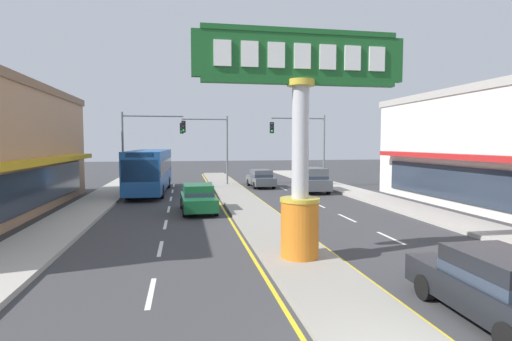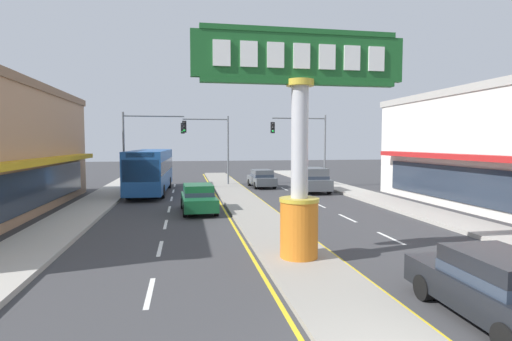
{
  "view_description": "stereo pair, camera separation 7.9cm",
  "coord_description": "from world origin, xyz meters",
  "px_view_note": "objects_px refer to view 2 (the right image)",
  "views": [
    {
      "loc": [
        -3.68,
        -5.61,
        3.84
      ],
      "look_at": [
        -0.48,
        12.06,
        2.6
      ],
      "focal_mm": 28.3,
      "sensor_mm": 36.0,
      "label": 1
    },
    {
      "loc": [
        -3.6,
        -5.62,
        3.84
      ],
      "look_at": [
        -0.48,
        12.06,
        2.6
      ],
      "focal_mm": 28.3,
      "sensor_mm": 36.0,
      "label": 2
    }
  ],
  "objects_px": {
    "bus_far_left_oncoming": "(151,168)",
    "sedan_mid_left_lane": "(496,287)",
    "traffic_light_median_far": "(211,139)",
    "suv_far_right_lane": "(313,180)",
    "traffic_light_right_side": "(305,138)",
    "traffic_light_left_side": "(147,137)",
    "sedan_near_left_lane": "(262,178)",
    "district_sign": "(300,140)",
    "sedan_near_right_lane": "(198,198)"
  },
  "relations": [
    {
      "from": "traffic_light_median_far",
      "to": "sedan_mid_left_lane",
      "type": "relative_size",
      "value": 1.43
    },
    {
      "from": "traffic_light_left_side",
      "to": "traffic_light_right_side",
      "type": "distance_m",
      "value": 12.95
    },
    {
      "from": "traffic_light_right_side",
      "to": "bus_far_left_oncoming",
      "type": "distance_m",
      "value": 12.93
    },
    {
      "from": "sedan_near_right_lane",
      "to": "sedan_near_left_lane",
      "type": "bearing_deg",
      "value": 63.46
    },
    {
      "from": "traffic_light_right_side",
      "to": "sedan_near_left_lane",
      "type": "relative_size",
      "value": 1.42
    },
    {
      "from": "traffic_light_right_side",
      "to": "sedan_mid_left_lane",
      "type": "bearing_deg",
      "value": -97.96
    },
    {
      "from": "traffic_light_right_side",
      "to": "sedan_mid_left_lane",
      "type": "relative_size",
      "value": 1.43
    },
    {
      "from": "traffic_light_left_side",
      "to": "traffic_light_right_side",
      "type": "bearing_deg",
      "value": 3.04
    },
    {
      "from": "district_sign",
      "to": "suv_far_right_lane",
      "type": "bearing_deg",
      "value": 70.56
    },
    {
      "from": "sedan_near_left_lane",
      "to": "bus_far_left_oncoming",
      "type": "relative_size",
      "value": 0.39
    },
    {
      "from": "district_sign",
      "to": "sedan_near_right_lane",
      "type": "bearing_deg",
      "value": 106.14
    },
    {
      "from": "sedan_near_right_lane",
      "to": "bus_far_left_oncoming",
      "type": "relative_size",
      "value": 0.39
    },
    {
      "from": "suv_far_right_lane",
      "to": "traffic_light_median_far",
      "type": "bearing_deg",
      "value": 141.82
    },
    {
      "from": "traffic_light_left_side",
      "to": "bus_far_left_oncoming",
      "type": "distance_m",
      "value": 2.45
    },
    {
      "from": "traffic_light_median_far",
      "to": "sedan_near_right_lane",
      "type": "xyz_separation_m",
      "value": [
        -1.58,
        -13.42,
        -3.41
      ]
    },
    {
      "from": "traffic_light_median_far",
      "to": "sedan_mid_left_lane",
      "type": "distance_m",
      "value": 28.95
    },
    {
      "from": "suv_far_right_lane",
      "to": "sedan_mid_left_lane",
      "type": "relative_size",
      "value": 1.08
    },
    {
      "from": "sedan_near_right_lane",
      "to": "suv_far_right_lane",
      "type": "xyz_separation_m",
      "value": [
        9.06,
        7.54,
        0.2
      ]
    },
    {
      "from": "suv_far_right_lane",
      "to": "traffic_light_right_side",
      "type": "bearing_deg",
      "value": 84.63
    },
    {
      "from": "district_sign",
      "to": "sedan_near_left_lane",
      "type": "xyz_separation_m",
      "value": [
        2.88,
        21.52,
        -3.13
      ]
    },
    {
      "from": "traffic_light_left_side",
      "to": "suv_far_right_lane",
      "type": "bearing_deg",
      "value": -10.7
    },
    {
      "from": "sedan_mid_left_lane",
      "to": "sedan_near_left_lane",
      "type": "bearing_deg",
      "value": 89.99
    },
    {
      "from": "sedan_near_left_lane",
      "to": "sedan_mid_left_lane",
      "type": "bearing_deg",
      "value": -90.01
    },
    {
      "from": "traffic_light_left_side",
      "to": "sedan_mid_left_lane",
      "type": "xyz_separation_m",
      "value": [
        9.35,
        -24.95,
        -3.46
      ]
    },
    {
      "from": "sedan_near_right_lane",
      "to": "sedan_mid_left_lane",
      "type": "distance_m",
      "value": 16.09
    },
    {
      "from": "district_sign",
      "to": "traffic_light_left_side",
      "type": "bearing_deg",
      "value": 108.01
    },
    {
      "from": "traffic_light_right_side",
      "to": "traffic_light_left_side",
      "type": "bearing_deg",
      "value": -176.96
    },
    {
      "from": "traffic_light_left_side",
      "to": "sedan_near_left_lane",
      "type": "bearing_deg",
      "value": 9.86
    },
    {
      "from": "traffic_light_right_side",
      "to": "bus_far_left_oncoming",
      "type": "xyz_separation_m",
      "value": [
        -12.65,
        -1.2,
        -2.38
      ]
    },
    {
      "from": "traffic_light_left_side",
      "to": "traffic_light_right_side",
      "type": "relative_size",
      "value": 1.0
    },
    {
      "from": "traffic_light_right_side",
      "to": "sedan_near_right_lane",
      "type": "xyz_separation_m",
      "value": [
        -9.35,
        -10.62,
        -3.46
      ]
    },
    {
      "from": "traffic_light_median_far",
      "to": "suv_far_right_lane",
      "type": "relative_size",
      "value": 1.32
    },
    {
      "from": "traffic_light_left_side",
      "to": "traffic_light_median_far",
      "type": "xyz_separation_m",
      "value": [
        5.17,
        3.49,
        -0.05
      ]
    },
    {
      "from": "traffic_light_median_far",
      "to": "suv_far_right_lane",
      "type": "distance_m",
      "value": 10.04
    },
    {
      "from": "district_sign",
      "to": "traffic_light_median_far",
      "type": "bearing_deg",
      "value": 93.18
    },
    {
      "from": "bus_far_left_oncoming",
      "to": "sedan_mid_left_lane",
      "type": "bearing_deg",
      "value": -69.65
    },
    {
      "from": "traffic_light_left_side",
      "to": "sedan_near_right_lane",
      "type": "xyz_separation_m",
      "value": [
        3.58,
        -9.93,
        -3.46
      ]
    },
    {
      "from": "traffic_light_left_side",
      "to": "sedan_mid_left_lane",
      "type": "relative_size",
      "value": 1.43
    },
    {
      "from": "traffic_light_right_side",
      "to": "sedan_near_right_lane",
      "type": "relative_size",
      "value": 1.42
    },
    {
      "from": "sedan_near_left_lane",
      "to": "district_sign",
      "type": "bearing_deg",
      "value": -97.63
    },
    {
      "from": "traffic_light_left_side",
      "to": "suv_far_right_lane",
      "type": "height_order",
      "value": "traffic_light_left_side"
    },
    {
      "from": "sedan_near_left_lane",
      "to": "bus_far_left_oncoming",
      "type": "bearing_deg",
      "value": -166.73
    },
    {
      "from": "traffic_light_right_side",
      "to": "sedan_mid_left_lane",
      "type": "distance_m",
      "value": 26.12
    },
    {
      "from": "suv_far_right_lane",
      "to": "bus_far_left_oncoming",
      "type": "bearing_deg",
      "value": 171.37
    },
    {
      "from": "district_sign",
      "to": "sedan_near_right_lane",
      "type": "xyz_separation_m",
      "value": [
        -2.89,
        9.97,
        -3.13
      ]
    },
    {
      "from": "traffic_light_left_side",
      "to": "traffic_light_right_side",
      "type": "xyz_separation_m",
      "value": [
        12.94,
        0.69,
        0.0
      ]
    },
    {
      "from": "district_sign",
      "to": "traffic_light_left_side",
      "type": "distance_m",
      "value": 20.93
    },
    {
      "from": "traffic_light_right_side",
      "to": "suv_far_right_lane",
      "type": "height_order",
      "value": "traffic_light_right_side"
    },
    {
      "from": "traffic_light_right_side",
      "to": "sedan_near_right_lane",
      "type": "height_order",
      "value": "traffic_light_right_side"
    },
    {
      "from": "sedan_mid_left_lane",
      "to": "bus_far_left_oncoming",
      "type": "relative_size",
      "value": 0.38
    }
  ]
}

